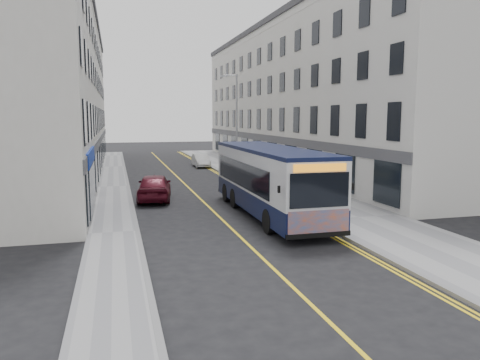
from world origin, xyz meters
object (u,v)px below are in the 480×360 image
pedestrian_near (259,167)px  bicycle (325,201)px  city_bus (270,179)px  car_white (201,160)px  streetlamp (236,123)px  pedestrian_far (266,163)px  car_maroon (154,187)px

pedestrian_near → bicycle: bearing=-81.8°
city_bus → car_white: size_ratio=3.03×
streetlamp → pedestrian_far: bearing=25.8°
bicycle → pedestrian_far: pedestrian_far is taller
city_bus → car_maroon: (-5.13, 5.77, -1.05)m
streetlamp → car_white: bearing=95.6°
pedestrian_near → car_maroon: pedestrian_near is taller
streetlamp → pedestrian_near: size_ratio=4.54×
bicycle → pedestrian_near: bearing=-22.7°
bicycle → pedestrian_near: pedestrian_near is taller
city_bus → car_white: bearing=88.2°
pedestrian_far → car_white: bearing=105.0°
bicycle → pedestrian_far: 14.97m
city_bus → car_white: (0.72, 23.07, -1.21)m
city_bus → pedestrian_far: (4.58, 14.62, -0.76)m
streetlamp → bicycle: size_ratio=4.23×
car_maroon → pedestrian_far: bearing=-130.3°
bicycle → car_maroon: (-7.99, 6.01, 0.17)m
streetlamp → car_white: size_ratio=2.10×
car_maroon → streetlamp: bearing=-125.1°
pedestrian_near → car_maroon: bearing=-132.3°
car_maroon → car_white: bearing=-101.4°
city_bus → car_maroon: 7.79m
car_maroon → bicycle: bearing=150.4°
pedestrian_near → pedestrian_far: pedestrian_far is taller
pedestrian_near → car_white: bearing=113.1°
city_bus → bicycle: 3.12m
car_white → bicycle: bearing=-84.3°
pedestrian_far → car_white: 9.29m
bicycle → city_bus: bearing=64.3°
streetlamp → bicycle: bearing=-85.0°
pedestrian_far → car_maroon: size_ratio=0.41×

